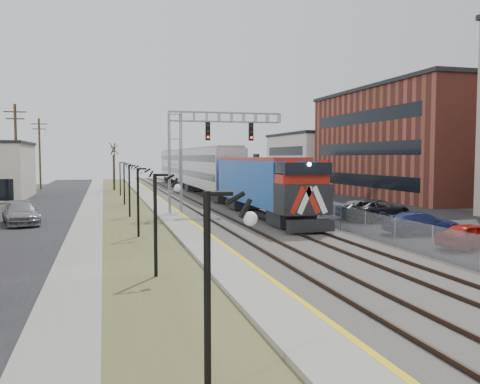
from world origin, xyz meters
name	(u,v)px	position (x,y,z in m)	size (l,w,h in m)	color
ground	(348,341)	(0.00, 0.00, 0.00)	(160.00, 160.00, 0.00)	#473D2D
street_west	(36,211)	(-11.50, 35.00, 0.02)	(7.00, 120.00, 0.04)	black
sidewalk	(91,209)	(-7.00, 35.00, 0.04)	(2.00, 120.00, 0.08)	gray
grass_median	(126,208)	(-4.00, 35.00, 0.03)	(4.00, 120.00, 0.06)	#4E522B
platform	(160,206)	(-1.00, 35.00, 0.12)	(2.00, 120.00, 0.24)	gray
ballast_bed	(213,205)	(4.00, 35.00, 0.10)	(8.00, 120.00, 0.20)	#595651
parking_lot	(331,203)	(16.00, 35.00, 0.02)	(16.00, 120.00, 0.04)	black
platform_edge	(169,205)	(-0.12, 35.00, 0.24)	(0.24, 120.00, 0.01)	gold
track_near	(192,204)	(2.00, 35.00, 0.28)	(1.58, 120.00, 0.15)	#2D2119
track_far	(229,203)	(5.50, 35.00, 0.28)	(1.58, 120.00, 0.15)	#2D2119
train	(202,171)	(5.50, 48.30, 2.88)	(3.00, 63.05, 5.33)	#124499
signal_gantry	(197,144)	(1.22, 27.99, 5.59)	(9.00, 1.07, 8.15)	gray
lampposts	(138,203)	(-4.00, 18.29, 2.00)	(0.14, 62.14, 4.00)	black
fence	(256,197)	(8.20, 35.00, 0.80)	(0.04, 120.00, 1.60)	gray
buildings_east	(478,140)	(30.00, 31.18, 6.31)	(16.00, 76.00, 15.00)	#9F9480
bare_trees	(28,178)	(-12.66, 38.91, 2.70)	(12.30, 42.30, 5.95)	#382D23
car_lot_a	(473,237)	(11.88, 9.87, 0.65)	(1.54, 3.84, 1.31)	#A9140D
car_lot_c	(377,210)	(13.19, 21.37, 0.76)	(2.51, 5.45, 1.51)	black
car_lot_d	(422,224)	(12.26, 14.63, 0.67)	(1.88, 4.62, 1.34)	#162250
car_lot_e	(364,209)	(12.82, 22.53, 0.74)	(1.75, 4.34, 1.48)	slate
car_lot_f	(285,196)	(11.90, 37.06, 0.67)	(1.41, 4.05, 1.34)	#0D4213
car_street_b	(21,214)	(-11.38, 25.72, 0.75)	(2.10, 5.17, 1.50)	gray
car_lot_g	(247,189)	(11.02, 47.98, 0.71)	(2.34, 5.08, 1.41)	slate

